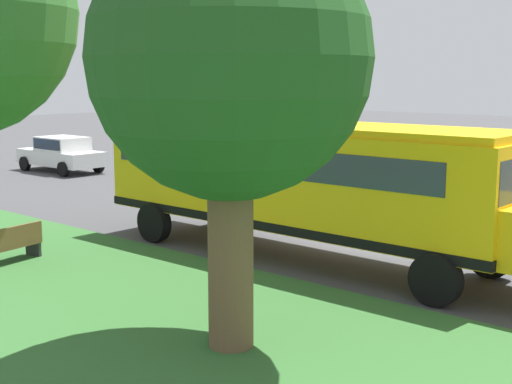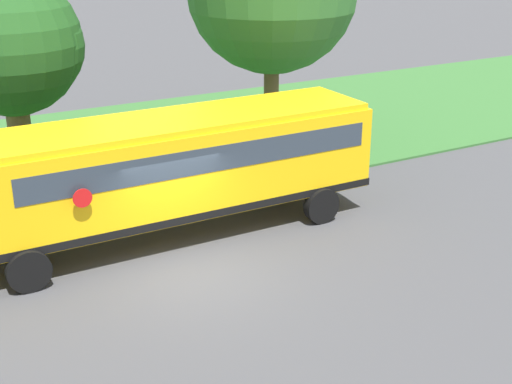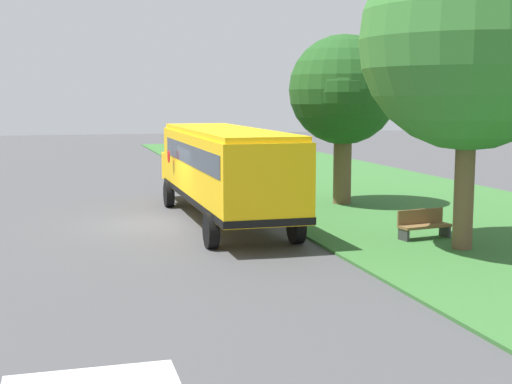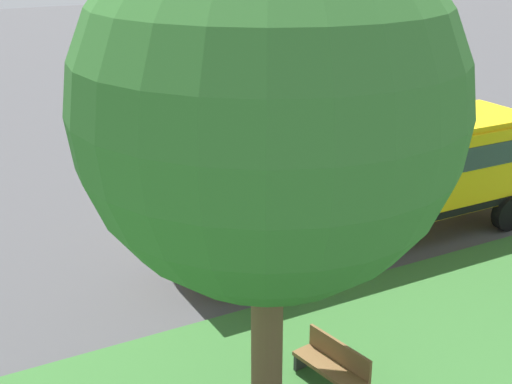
# 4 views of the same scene
# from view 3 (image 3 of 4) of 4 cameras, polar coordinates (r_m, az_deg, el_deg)

# --- Properties ---
(ground_plane) EXTENTS (120.00, 120.00, 0.00)m
(ground_plane) POSITION_cam_3_polar(r_m,az_deg,el_deg) (24.02, -8.04, -2.52)
(ground_plane) COLOR #424244
(grass_verge) EXTENTS (12.00, 80.00, 0.08)m
(grass_verge) POSITION_cam_3_polar(r_m,az_deg,el_deg) (27.14, 13.39, -1.41)
(grass_verge) COLOR #33662D
(grass_verge) RESTS_ON ground
(school_bus) EXTENTS (2.84, 12.42, 3.16)m
(school_bus) POSITION_cam_3_polar(r_m,az_deg,el_deg) (23.78, -2.66, 2.12)
(school_bus) COLOR yellow
(school_bus) RESTS_ON ground
(oak_tree_beside_bus) EXTENTS (4.20, 4.20, 6.58)m
(oak_tree_beside_bus) POSITION_cam_3_polar(r_m,az_deg,el_deg) (27.56, 7.01, 7.99)
(oak_tree_beside_bus) COLOR brown
(oak_tree_beside_bus) RESTS_ON ground
(oak_tree_roadside_mid) EXTENTS (5.85, 5.85, 8.61)m
(oak_tree_roadside_mid) POSITION_cam_3_polar(r_m,az_deg,el_deg) (19.96, 16.67, 11.57)
(oak_tree_roadside_mid) COLOR brown
(oak_tree_roadside_mid) RESTS_ON ground
(stop_sign) EXTENTS (0.08, 0.68, 2.74)m
(stop_sign) POSITION_cam_3_polar(r_m,az_deg,el_deg) (32.22, -1.76, 3.21)
(stop_sign) COLOR gray
(stop_sign) RESTS_ON ground
(park_bench) EXTENTS (1.66, 0.74, 0.92)m
(park_bench) POSITION_cam_3_polar(r_m,az_deg,el_deg) (21.45, 13.24, -2.58)
(park_bench) COLOR brown
(park_bench) RESTS_ON ground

